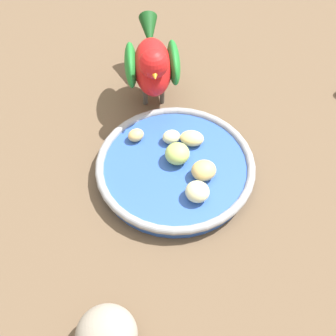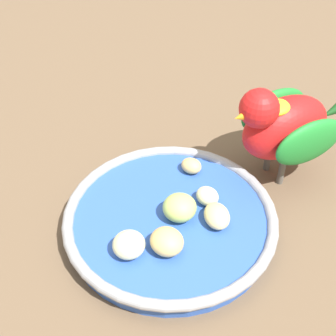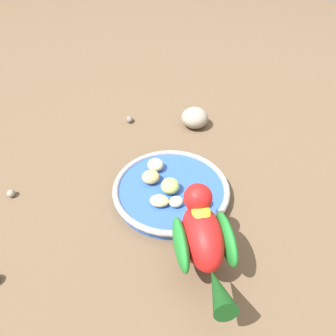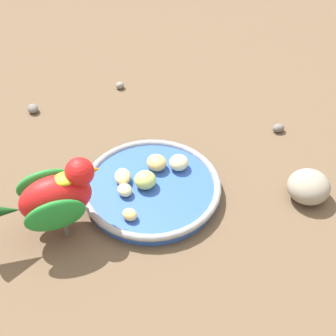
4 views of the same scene
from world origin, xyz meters
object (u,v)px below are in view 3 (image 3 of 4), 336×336
(apple_piece_2, at_px, (170,186))
(apple_piece_4, at_px, (205,202))
(apple_piece_0, at_px, (159,201))
(apple_piece_5, at_px, (151,177))
(parrot, at_px, (203,237))
(apple_piece_3, at_px, (176,202))
(apple_piece_1, at_px, (155,165))
(pebble_2, at_px, (11,193))
(pebble_0, at_px, (130,119))
(rock_large, at_px, (195,118))
(feeding_bowl, at_px, (171,190))

(apple_piece_2, relative_size, apple_piece_4, 1.46)
(apple_piece_0, height_order, apple_piece_5, apple_piece_5)
(apple_piece_5, distance_m, parrot, 0.21)
(apple_piece_3, bearing_deg, apple_piece_0, -49.39)
(apple_piece_1, height_order, pebble_2, apple_piece_1)
(parrot, xyz_separation_m, pebble_0, (-0.21, -0.42, -0.07))
(apple_piece_3, xyz_separation_m, parrot, (0.06, 0.11, 0.05))
(parrot, distance_m, rock_large, 0.43)
(feeding_bowl, distance_m, pebble_0, 0.30)
(parrot, xyz_separation_m, pebble_2, (0.15, -0.38, -0.07))
(parrot, bearing_deg, pebble_2, 58.85)
(pebble_0, bearing_deg, pebble_2, 5.98)
(apple_piece_0, xyz_separation_m, pebble_2, (0.18, -0.25, -0.02))
(apple_piece_4, xyz_separation_m, parrot, (0.09, 0.07, 0.05))
(feeding_bowl, bearing_deg, apple_piece_4, 96.36)
(apple_piece_3, relative_size, parrot, 0.16)
(apple_piece_4, xyz_separation_m, apple_piece_5, (0.02, -0.12, 0.00))
(apple_piece_4, distance_m, parrot, 0.13)
(rock_large, distance_m, pebble_0, 0.18)
(parrot, height_order, pebble_2, parrot)
(apple_piece_3, distance_m, pebble_0, 0.35)
(apple_piece_3, xyz_separation_m, rock_large, (-0.26, -0.17, -0.00))
(feeding_bowl, relative_size, rock_large, 3.26)
(feeding_bowl, xyz_separation_m, apple_piece_1, (-0.02, -0.06, 0.02))
(apple_piece_3, bearing_deg, feeding_bowl, -125.90)
(apple_piece_4, bearing_deg, apple_piece_5, -78.52)
(apple_piece_5, bearing_deg, rock_large, -160.64)
(pebble_2, bearing_deg, parrot, 110.81)
(apple_piece_5, bearing_deg, apple_piece_2, 96.84)
(apple_piece_4, height_order, apple_piece_5, apple_piece_5)
(parrot, bearing_deg, apple_piece_5, 17.71)
(apple_piece_3, relative_size, apple_piece_4, 1.08)
(feeding_bowl, height_order, pebble_2, feeding_bowl)
(pebble_0, bearing_deg, rock_large, 127.05)
(feeding_bowl, height_order, apple_piece_0, apple_piece_0)
(apple_piece_0, relative_size, apple_piece_4, 1.44)
(apple_piece_0, bearing_deg, apple_piece_2, -166.26)
(apple_piece_2, height_order, apple_piece_4, apple_piece_2)
(apple_piece_5, xyz_separation_m, pebble_2, (0.22, -0.20, -0.03))
(apple_piece_1, relative_size, apple_piece_3, 1.26)
(parrot, bearing_deg, apple_piece_2, 9.71)
(apple_piece_5, bearing_deg, pebble_2, -42.27)
(rock_large, relative_size, pebble_0, 3.05)
(apple_piece_4, relative_size, apple_piece_5, 0.70)
(feeding_bowl, relative_size, apple_piece_4, 9.35)
(apple_piece_4, distance_m, apple_piece_5, 0.13)
(apple_piece_5, bearing_deg, apple_piece_1, -148.90)
(apple_piece_2, xyz_separation_m, rock_large, (-0.24, -0.14, -0.01))
(apple_piece_0, bearing_deg, apple_piece_5, -119.96)
(apple_piece_0, relative_size, rock_large, 0.50)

